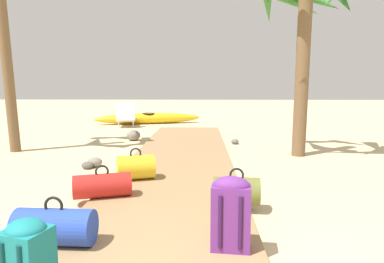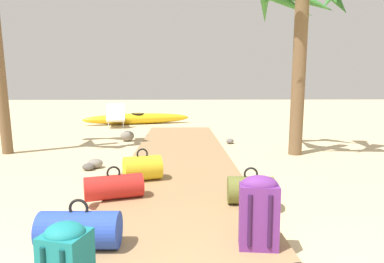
{
  "view_description": "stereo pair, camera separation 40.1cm",
  "coord_description": "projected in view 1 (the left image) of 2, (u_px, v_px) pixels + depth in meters",
  "views": [
    {
      "loc": [
        0.4,
        -0.97,
        1.42
      ],
      "look_at": [
        0.22,
        5.64,
        0.55
      ],
      "focal_mm": 32.9,
      "sensor_mm": 36.0,
      "label": 1
    },
    {
      "loc": [
        -0.0,
        -0.97,
        1.42
      ],
      "look_at": [
        0.22,
        5.64,
        0.55
      ],
      "focal_mm": 32.9,
      "sensor_mm": 36.0,
      "label": 2
    }
  ],
  "objects": [
    {
      "name": "duffel_bag_red",
      "position": [
        102.0,
        185.0,
        4.23
      ],
      "size": [
        0.73,
        0.48,
        0.4
      ],
      "color": "red",
      "rests_on": "boardwalk"
    },
    {
      "name": "rock_left_near",
      "position": [
        87.0,
        165.0,
        6.01
      ],
      "size": [
        0.25,
        0.23,
        0.12
      ],
      "primitive_type": "ellipsoid",
      "rotation": [
        0.0,
        0.0,
        1.25
      ],
      "color": "#5B5651",
      "rests_on": "ground"
    },
    {
      "name": "rock_left_far",
      "position": [
        133.0,
        135.0,
        9.09
      ],
      "size": [
        0.45,
        0.44,
        0.27
      ],
      "primitive_type": "ellipsoid",
      "rotation": [
        0.0,
        0.0,
        0.4
      ],
      "color": "gray",
      "rests_on": "ground"
    },
    {
      "name": "rock_left_mid",
      "position": [
        95.0,
        162.0,
        6.17
      ],
      "size": [
        0.29,
        0.28,
        0.17
      ],
      "primitive_type": "ellipsoid",
      "rotation": [
        0.0,
        0.0,
        0.12
      ],
      "color": "gray",
      "rests_on": "ground"
    },
    {
      "name": "ground_plane",
      "position": [
        175.0,
        182.0,
        5.22
      ],
      "size": [
        60.0,
        60.0,
        0.0
      ],
      "primitive_type": "plane",
      "color": "#D1BA8C"
    },
    {
      "name": "duffel_bag_blue",
      "position": [
        55.0,
        227.0,
        2.96
      ],
      "size": [
        0.67,
        0.33,
        0.42
      ],
      "color": "#2847B7",
      "rests_on": "boardwalk"
    },
    {
      "name": "backpack_teal",
      "position": [
        27.0,
        254.0,
        2.26
      ],
      "size": [
        0.33,
        0.32,
        0.49
      ],
      "color": "#197A7F",
      "rests_on": "boardwalk"
    },
    {
      "name": "rock_right_far",
      "position": [
        235.0,
        141.0,
        8.56
      ],
      "size": [
        0.23,
        0.25,
        0.13
      ],
      "primitive_type": "ellipsoid",
      "rotation": [
        0.0,
        0.0,
        1.3
      ],
      "color": "slate",
      "rests_on": "ground"
    },
    {
      "name": "palm_tree_far_right",
      "position": [
        305.0,
        6.0,
        6.73
      ],
      "size": [
        2.08,
        2.09,
        3.71
      ],
      "color": "brown",
      "rests_on": "ground"
    },
    {
      "name": "backpack_purple",
      "position": [
        231.0,
        211.0,
        2.86
      ],
      "size": [
        0.34,
        0.24,
        0.61
      ],
      "color": "#6B2D84",
      "rests_on": "boardwalk"
    },
    {
      "name": "lounge_chair",
      "position": [
        127.0,
        117.0,
        12.24
      ],
      "size": [
        0.81,
        1.58,
        0.82
      ],
      "color": "white",
      "rests_on": "ground"
    },
    {
      "name": "duffel_bag_olive",
      "position": [
        236.0,
        191.0,
        3.96
      ],
      "size": [
        0.54,
        0.35,
        0.42
      ],
      "color": "olive",
      "rests_on": "boardwalk"
    },
    {
      "name": "boardwalk",
      "position": [
        179.0,
        164.0,
        6.23
      ],
      "size": [
        1.84,
        10.26,
        0.08
      ],
      "primitive_type": "cube",
      "color": "#9E7A51",
      "rests_on": "ground"
    },
    {
      "name": "duffel_bag_yellow",
      "position": [
        136.0,
        167.0,
        5.03
      ],
      "size": [
        0.6,
        0.49,
        0.46
      ],
      "color": "gold",
      "rests_on": "boardwalk"
    },
    {
      "name": "kayak",
      "position": [
        149.0,
        118.0,
        13.09
      ],
      "size": [
        3.94,
        1.63,
        0.4
      ],
      "color": "gold",
      "rests_on": "ground"
    }
  ]
}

